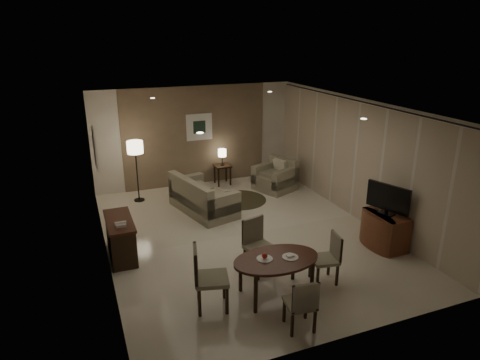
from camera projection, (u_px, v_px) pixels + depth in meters
name	position (u px, v px, depth m)	size (l,w,h in m)	color
room_shell	(236.00, 168.00, 8.92)	(5.50, 7.00, 2.70)	beige
taupe_accent	(196.00, 136.00, 11.63)	(3.96, 0.03, 2.70)	#7E684E
curtain_wall	(355.00, 161.00, 9.50)	(0.08, 6.70, 2.58)	#BBA992
curtain_rod	(361.00, 101.00, 9.07)	(0.03, 0.03, 6.80)	black
art_back_frame	(199.00, 127.00, 11.56)	(0.72, 0.03, 0.72)	silver
art_back_canvas	(199.00, 127.00, 11.54)	(0.34, 0.01, 0.34)	#192E20
art_left_frame	(95.00, 148.00, 8.51)	(0.03, 0.60, 0.80)	silver
art_left_canvas	(96.00, 148.00, 8.52)	(0.01, 0.46, 0.64)	gray
downlight_nl	(200.00, 133.00, 6.06)	(0.10, 0.10, 0.01)	white
downlight_nr	(364.00, 119.00, 7.03)	(0.10, 0.10, 0.01)	white
downlight_fl	(153.00, 98.00, 9.22)	(0.10, 0.10, 0.01)	white
downlight_fr	(270.00, 92.00, 10.19)	(0.10, 0.10, 0.01)	white
console_desk	(121.00, 238.00, 8.02)	(0.48, 1.20, 0.75)	#482117
telephone	(121.00, 224.00, 7.62)	(0.20, 0.14, 0.09)	white
tv_cabinet	(385.00, 230.00, 8.41)	(0.48, 0.90, 0.70)	brown
flat_tv	(388.00, 199.00, 8.18)	(0.06, 0.88, 0.60)	black
dining_table	(276.00, 277.00, 6.84)	(1.41, 0.88, 0.66)	#482117
chair_near	(300.00, 302.00, 6.05)	(0.41, 0.41, 0.84)	gray
chair_far	(260.00, 247.00, 7.46)	(0.47, 0.47, 0.97)	gray
chair_left	(212.00, 278.00, 6.48)	(0.50, 0.50, 1.02)	gray
chair_right	(324.00, 259.00, 7.18)	(0.42, 0.42, 0.86)	gray
plate_a	(265.00, 259.00, 6.71)	(0.26, 0.26, 0.02)	white
plate_b	(290.00, 257.00, 6.76)	(0.26, 0.26, 0.02)	white
fruit_apple	(265.00, 256.00, 6.69)	(0.09, 0.09, 0.09)	#B32114
napkin	(290.00, 256.00, 6.75)	(0.12, 0.08, 0.03)	white
round_rug	(240.00, 200.00, 10.85)	(1.35, 1.35, 0.01)	#3C3421
sofa	(203.00, 194.00, 10.04)	(0.90, 1.80, 0.85)	gray
armchair	(275.00, 175.00, 11.43)	(0.94, 0.89, 0.83)	gray
side_table	(222.00, 175.00, 11.90)	(0.43, 0.43, 0.55)	black
table_lamp	(222.00, 156.00, 11.73)	(0.22, 0.22, 0.50)	#FFEAC1
floor_lamp	(137.00, 172.00, 10.57)	(0.39, 0.39, 1.54)	#FFE5B7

